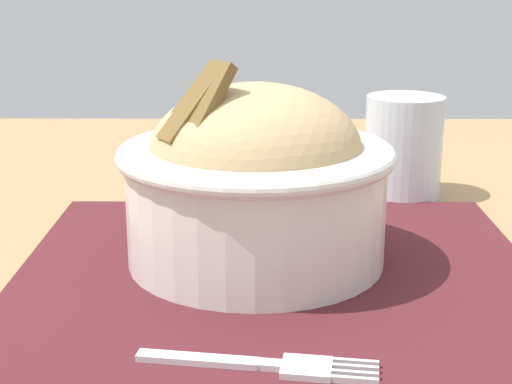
{
  "coord_description": "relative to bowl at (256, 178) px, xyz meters",
  "views": [
    {
      "loc": [
        0.48,
        0.02,
        0.94
      ],
      "look_at": [
        -0.03,
        0.01,
        0.79
      ],
      "focal_mm": 54.6,
      "sensor_mm": 36.0,
      "label": 1
    }
  ],
  "objects": [
    {
      "name": "bowl",
      "position": [
        0.0,
        0.0,
        0.0
      ],
      "size": [
        0.2,
        0.2,
        0.14
      ],
      "color": "silver",
      "rests_on": "placemat"
    },
    {
      "name": "fork",
      "position": [
        0.15,
        0.01,
        -0.06
      ],
      "size": [
        0.03,
        0.13,
        0.0
      ],
      "color": "silver",
      "rests_on": "placemat"
    },
    {
      "name": "drinking_glass",
      "position": [
        -0.17,
        0.13,
        -0.02
      ],
      "size": [
        0.07,
        0.07,
        0.09
      ],
      "color": "silver",
      "rests_on": "table"
    },
    {
      "name": "placemat",
      "position": [
        0.05,
        0.01,
        -0.06
      ],
      "size": [
        0.39,
        0.36,
        0.0
      ],
      "primitive_type": "cube",
      "rotation": [
        0.0,
        0.0,
        -0.0
      ],
      "color": "#47191E",
      "rests_on": "table"
    }
  ]
}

